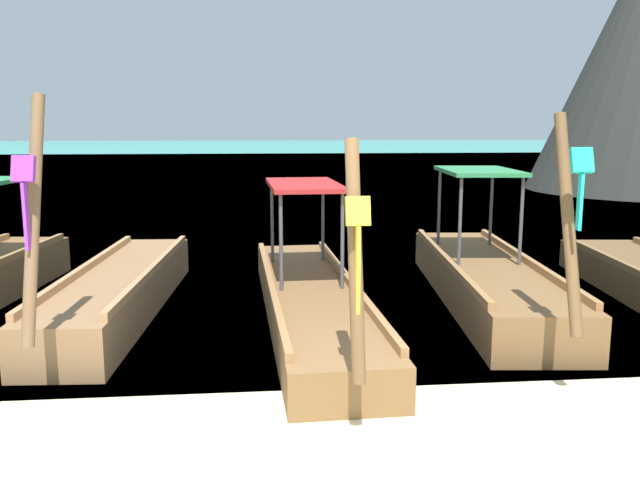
% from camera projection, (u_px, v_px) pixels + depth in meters
% --- Properties ---
extents(ground, '(120.00, 120.00, 0.00)m').
position_uv_depth(ground, '(363.00, 463.00, 5.09)').
color(ground, beige).
extents(sea_water, '(120.00, 120.00, 0.00)m').
position_uv_depth(sea_water, '(264.00, 153.00, 65.39)').
color(sea_water, '#2DB29E').
rests_on(sea_water, ground).
extents(longtail_boat_violet_ribbon, '(1.34, 5.91, 2.89)m').
position_uv_depth(longtail_boat_violet_ribbon, '(120.00, 291.00, 9.15)').
color(longtail_boat_violet_ribbon, olive).
rests_on(longtail_boat_violet_ribbon, ground).
extents(longtail_boat_yellow_ribbon, '(1.38, 6.62, 2.48)m').
position_uv_depth(longtail_boat_yellow_ribbon, '(311.00, 298.00, 8.84)').
color(longtail_boat_yellow_ribbon, brown).
rests_on(longtail_boat_yellow_ribbon, ground).
extents(longtail_boat_turquoise_ribbon, '(1.79, 6.39, 2.72)m').
position_uv_depth(longtail_boat_turquoise_ribbon, '(486.00, 278.00, 9.74)').
color(longtail_boat_turquoise_ribbon, brown).
rests_on(longtail_boat_turquoise_ribbon, ground).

